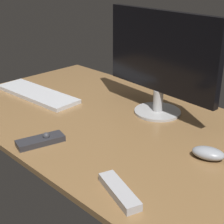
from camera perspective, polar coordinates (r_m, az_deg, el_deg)
desk at (r=138.83cm, az=-0.80°, el=-1.33°), size 140.00×84.00×2.00cm
monitor at (r=136.67cm, az=8.08°, el=8.93°), size 54.18×19.29×41.54cm
keyboard at (r=165.31cm, az=-12.41°, el=2.99°), size 46.46×17.23×1.81cm
computer_mouse at (r=113.58cm, az=15.73°, el=-6.63°), size 11.80×9.20×3.86cm
media_remote at (r=121.10cm, az=-11.76°, el=-4.65°), size 9.72×17.29×3.73cm
tv_remote at (r=94.17cm, az=1.21°, el=-13.06°), size 17.75×9.92×2.32cm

